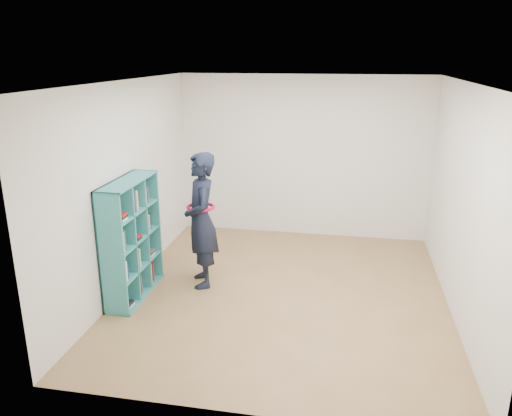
# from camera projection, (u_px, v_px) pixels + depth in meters

# --- Properties ---
(floor) EXTENTS (4.50, 4.50, 0.00)m
(floor) POSITION_uv_depth(u_px,v_px,m) (283.00, 293.00, 6.31)
(floor) COLOR brown
(floor) RESTS_ON ground
(ceiling) EXTENTS (4.50, 4.50, 0.00)m
(ceiling) POSITION_uv_depth(u_px,v_px,m) (287.00, 82.00, 5.53)
(ceiling) COLOR white
(ceiling) RESTS_ON wall_back
(wall_left) EXTENTS (0.02, 4.50, 2.60)m
(wall_left) POSITION_uv_depth(u_px,v_px,m) (127.00, 187.00, 6.27)
(wall_left) COLOR silver
(wall_left) RESTS_ON floor
(wall_right) EXTENTS (0.02, 4.50, 2.60)m
(wall_right) POSITION_uv_depth(u_px,v_px,m) (463.00, 204.00, 5.57)
(wall_right) COLOR silver
(wall_right) RESTS_ON floor
(wall_back) EXTENTS (4.00, 0.02, 2.60)m
(wall_back) POSITION_uv_depth(u_px,v_px,m) (303.00, 157.00, 8.03)
(wall_back) COLOR silver
(wall_back) RESTS_ON floor
(wall_front) EXTENTS (4.00, 0.02, 2.60)m
(wall_front) POSITION_uv_depth(u_px,v_px,m) (247.00, 273.00, 3.81)
(wall_front) COLOR silver
(wall_front) RESTS_ON floor
(bookshelf) EXTENTS (0.32, 1.11, 1.48)m
(bookshelf) POSITION_uv_depth(u_px,v_px,m) (129.00, 240.00, 6.07)
(bookshelf) COLOR teal
(bookshelf) RESTS_ON floor
(person) EXTENTS (0.63, 0.75, 1.75)m
(person) POSITION_uv_depth(u_px,v_px,m) (201.00, 220.00, 6.33)
(person) COLOR black
(person) RESTS_ON floor
(smartphone) EXTENTS (0.07, 0.08, 0.12)m
(smartphone) POSITION_uv_depth(u_px,v_px,m) (189.00, 211.00, 6.34)
(smartphone) COLOR silver
(smartphone) RESTS_ON person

